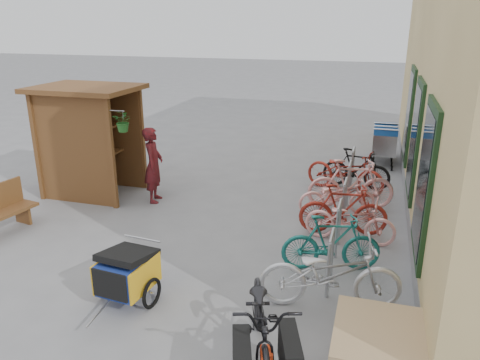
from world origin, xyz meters
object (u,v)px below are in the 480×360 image
(pallet_stack, at_px, (377,345))
(shopping_carts, at_px, (385,139))
(bike_1, at_px, (331,243))
(bike_2, at_px, (350,220))
(person_kiosk, at_px, (154,165))
(bike_0, at_px, (330,274))
(child_trailer, at_px, (127,272))
(bike_6, at_px, (345,171))
(bike_7, at_px, (356,169))
(bike_3, at_px, (343,210))
(bike_4, at_px, (337,196))
(cargo_bike, at_px, (263,326))
(kiosk, at_px, (85,126))
(bike_5, at_px, (351,184))

(pallet_stack, relative_size, shopping_carts, 0.69)
(bike_1, bearing_deg, bike_2, -26.31)
(person_kiosk, bearing_deg, bike_0, -139.50)
(shopping_carts, bearing_deg, bike_0, -95.06)
(child_trailer, relative_size, bike_6, 0.76)
(person_kiosk, bearing_deg, bike_7, -76.66)
(person_kiosk, xyz_separation_m, bike_0, (4.04, -2.92, -0.31))
(bike_1, xyz_separation_m, bike_3, (0.07, 1.38, 0.02))
(bike_3, bearing_deg, bike_4, 3.51)
(bike_1, bearing_deg, bike_7, -17.38)
(bike_4, xyz_separation_m, bike_7, (0.27, 1.77, 0.06))
(cargo_bike, distance_m, bike_6, 6.04)
(child_trailer, bearing_deg, cargo_bike, -12.90)
(bike_0, bearing_deg, bike_2, -14.96)
(cargo_bike, bearing_deg, bike_6, 67.88)
(child_trailer, height_order, bike_6, bike_6)
(child_trailer, relative_size, cargo_bike, 0.67)
(kiosk, relative_size, bike_7, 1.61)
(child_trailer, relative_size, person_kiosk, 0.86)
(pallet_stack, relative_size, bike_2, 0.76)
(pallet_stack, distance_m, bike_4, 4.26)
(shopping_carts, height_order, bike_1, shopping_carts)
(child_trailer, relative_size, bike_5, 0.79)
(cargo_bike, height_order, bike_0, cargo_bike)
(bike_6, bearing_deg, person_kiosk, 132.63)
(bike_6, distance_m, bike_7, 0.41)
(kiosk, xyz_separation_m, bike_2, (5.74, -0.84, -1.14))
(pallet_stack, relative_size, bike_4, 0.78)
(bike_4, distance_m, bike_7, 1.79)
(bike_4, bearing_deg, bike_0, 164.16)
(bike_0, distance_m, bike_1, 1.02)
(person_kiosk, height_order, bike_2, person_kiosk)
(cargo_bike, bearing_deg, bike_5, 64.94)
(bike_1, xyz_separation_m, bike_4, (-0.12, 2.23, -0.06))
(bike_1, height_order, bike_3, bike_3)
(bike_4, bearing_deg, pallet_stack, 172.12)
(cargo_bike, relative_size, bike_4, 1.35)
(bike_2, xyz_separation_m, bike_7, (-0.06, 2.91, 0.05))
(bike_5, bearing_deg, child_trailer, 134.88)
(bike_4, height_order, bike_7, bike_7)
(cargo_bike, distance_m, bike_2, 3.53)
(bike_5, distance_m, bike_6, 1.02)
(cargo_bike, bearing_deg, bike_2, 60.21)
(bike_1, relative_size, bike_3, 0.96)
(shopping_carts, xyz_separation_m, bike_4, (-0.86, -4.11, -0.25))
(pallet_stack, distance_m, shopping_carts, 8.28)
(bike_1, xyz_separation_m, bike_2, (0.21, 1.09, -0.05))
(pallet_stack, distance_m, bike_5, 4.65)
(bike_2, distance_m, bike_6, 2.59)
(child_trailer, xyz_separation_m, bike_1, (2.59, 1.65, 0.01))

